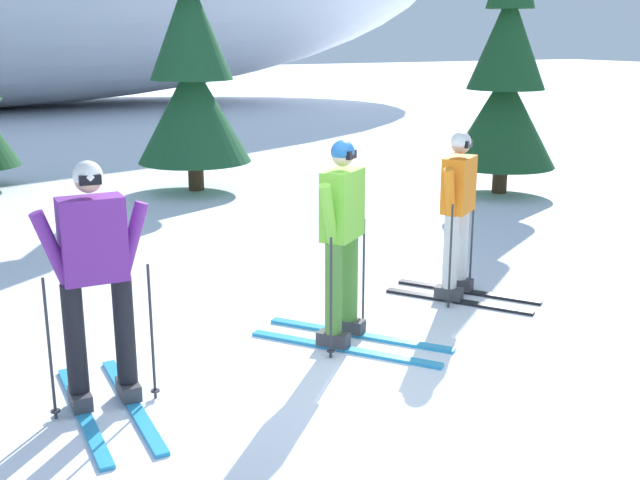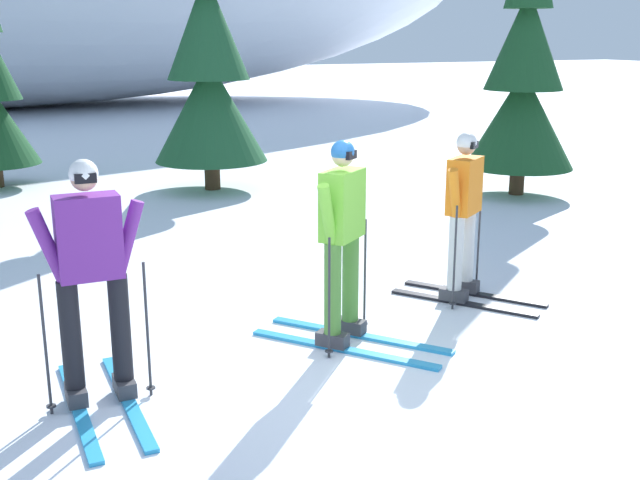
{
  "view_description": "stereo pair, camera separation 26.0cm",
  "coord_description": "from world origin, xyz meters",
  "px_view_note": "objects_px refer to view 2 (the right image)",
  "views": [
    {
      "loc": [
        -2.63,
        -4.98,
        2.7
      ],
      "look_at": [
        0.28,
        0.9,
        0.95
      ],
      "focal_mm": 43.67,
      "sensor_mm": 36.0,
      "label": 1
    },
    {
      "loc": [
        -2.4,
        -5.09,
        2.7
      ],
      "look_at": [
        0.28,
        0.9,
        0.95
      ],
      "focal_mm": 43.67,
      "sensor_mm": 36.0,
      "label": 2
    }
  ],
  "objects_px": {
    "pine_tree_far_right": "(524,78)",
    "skier_lime_jacket": "(343,238)",
    "pine_tree_right": "(208,67)",
    "skier_purple_jacket": "(92,277)",
    "skier_orange_jacket": "(464,213)"
  },
  "relations": [
    {
      "from": "skier_lime_jacket",
      "to": "pine_tree_far_right",
      "type": "distance_m",
      "value": 7.48
    },
    {
      "from": "pine_tree_far_right",
      "to": "skier_purple_jacket",
      "type": "bearing_deg",
      "value": -146.87
    },
    {
      "from": "skier_purple_jacket",
      "to": "skier_orange_jacket",
      "type": "height_order",
      "value": "skier_purple_jacket"
    },
    {
      "from": "skier_purple_jacket",
      "to": "pine_tree_right",
      "type": "distance_m",
      "value": 8.39
    },
    {
      "from": "skier_orange_jacket",
      "to": "pine_tree_right",
      "type": "bearing_deg",
      "value": 95.71
    },
    {
      "from": "skier_lime_jacket",
      "to": "pine_tree_far_right",
      "type": "relative_size",
      "value": 0.39
    },
    {
      "from": "pine_tree_far_right",
      "to": "skier_lime_jacket",
      "type": "bearing_deg",
      "value": -139.68
    },
    {
      "from": "skier_orange_jacket",
      "to": "pine_tree_right",
      "type": "xyz_separation_m",
      "value": [
        -0.68,
        6.8,
        1.21
      ]
    },
    {
      "from": "skier_purple_jacket",
      "to": "skier_lime_jacket",
      "type": "relative_size",
      "value": 1.01
    },
    {
      "from": "skier_lime_jacket",
      "to": "pine_tree_right",
      "type": "bearing_deg",
      "value": 82.49
    },
    {
      "from": "skier_orange_jacket",
      "to": "skier_lime_jacket",
      "type": "distance_m",
      "value": 1.75
    },
    {
      "from": "skier_purple_jacket",
      "to": "pine_tree_far_right",
      "type": "height_order",
      "value": "pine_tree_far_right"
    },
    {
      "from": "skier_purple_jacket",
      "to": "pine_tree_right",
      "type": "relative_size",
      "value": 0.36
    },
    {
      "from": "skier_lime_jacket",
      "to": "skier_purple_jacket",
      "type": "bearing_deg",
      "value": -171.84
    },
    {
      "from": "skier_purple_jacket",
      "to": "skier_orange_jacket",
      "type": "distance_m",
      "value": 3.93
    }
  ]
}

